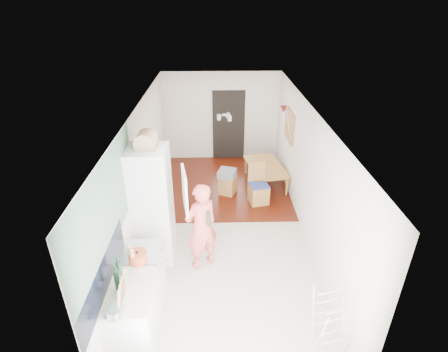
{
  "coord_description": "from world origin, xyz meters",
  "views": [
    {
      "loc": [
        -0.15,
        -5.89,
        4.34
      ],
      "look_at": [
        -0.01,
        0.2,
        1.12
      ],
      "focal_mm": 28.0,
      "sensor_mm": 36.0,
      "label": 1
    }
  ],
  "objects_px": {
    "person": "(201,220)",
    "dining_chair": "(259,184)",
    "dining_table": "(266,176)",
    "drying_rack": "(333,323)",
    "stool": "(228,185)"
  },
  "relations": [
    {
      "from": "person",
      "to": "dining_chair",
      "type": "xyz_separation_m",
      "value": [
        1.23,
        2.06,
        -0.49
      ]
    },
    {
      "from": "dining_table",
      "to": "drying_rack",
      "type": "relative_size",
      "value": 1.43
    },
    {
      "from": "person",
      "to": "stool",
      "type": "height_order",
      "value": "person"
    },
    {
      "from": "stool",
      "to": "dining_table",
      "type": "bearing_deg",
      "value": 24.8
    },
    {
      "from": "person",
      "to": "drying_rack",
      "type": "xyz_separation_m",
      "value": [
        1.8,
        -1.65,
        -0.54
      ]
    },
    {
      "from": "dining_chair",
      "to": "person",
      "type": "bearing_deg",
      "value": -133.79
    },
    {
      "from": "person",
      "to": "stool",
      "type": "distance_m",
      "value": 2.65
    },
    {
      "from": "dining_table",
      "to": "dining_chair",
      "type": "xyz_separation_m",
      "value": [
        -0.3,
        -0.89,
        0.26
      ]
    },
    {
      "from": "person",
      "to": "dining_table",
      "type": "relative_size",
      "value": 1.57
    },
    {
      "from": "person",
      "to": "dining_chair",
      "type": "bearing_deg",
      "value": -153.53
    },
    {
      "from": "person",
      "to": "dining_chair",
      "type": "distance_m",
      "value": 2.45
    },
    {
      "from": "dining_chair",
      "to": "drying_rack",
      "type": "distance_m",
      "value": 3.76
    },
    {
      "from": "dining_chair",
      "to": "stool",
      "type": "xyz_separation_m",
      "value": [
        -0.69,
        0.43,
        -0.25
      ]
    },
    {
      "from": "dining_chair",
      "to": "stool",
      "type": "bearing_deg",
      "value": 134.98
    },
    {
      "from": "drying_rack",
      "to": "dining_table",
      "type": "bearing_deg",
      "value": 78.91
    }
  ]
}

